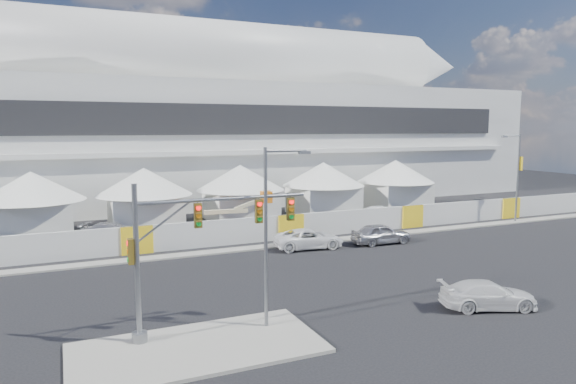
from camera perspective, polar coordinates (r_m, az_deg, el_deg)
name	(u,v)px	position (r m, az deg, el deg)	size (l,w,h in m)	color
ground	(300,306)	(26.58, 1.32, -12.52)	(160.00, 160.00, 0.00)	black
median_island	(198,348)	(22.04, -9.99, -16.71)	(10.00, 5.00, 0.15)	gray
far_curb	(444,229)	(47.49, 16.93, -3.93)	(80.00, 1.20, 0.12)	gray
stadium	(223,124)	(66.99, -7.19, 7.55)	(80.00, 24.80, 21.98)	silver
tent_row	(194,191)	(48.29, -10.38, 0.15)	(53.40, 8.40, 5.40)	white
hoarding_fence	(290,227)	(41.47, 0.26, -3.88)	(70.00, 0.25, 2.00)	silver
scaffold_tower	(476,147)	(81.61, 20.13, 4.67)	(4.40, 4.40, 12.00)	#595B60
sedan_silver	(381,234)	(40.50, 10.30, -4.57)	(4.66, 1.87, 1.59)	#A4A5A9
pickup_curb	(309,239)	(38.40, 2.31, -5.20)	(5.22, 2.41, 1.45)	white
pickup_near	(488,295)	(27.87, 21.34, -10.60)	(4.72, 1.92, 1.37)	silver
lot_car_a	(382,215)	(49.62, 10.40, -2.49)	(4.41, 1.54, 1.45)	white
lot_car_b	(483,204)	(59.17, 20.85, -1.29)	(4.28, 1.72, 1.46)	black
lot_car_c	(113,232)	(43.03, -18.82, -4.23)	(5.03, 2.05, 1.46)	silver
traffic_mast	(180,251)	(22.11, -11.86, -6.47)	(7.83, 0.64, 6.59)	gray
streetlight_median	(270,225)	(22.53, -1.99, -3.65)	(2.21, 0.22, 7.98)	gray
streetlight_curb	(517,171)	(52.72, 24.06, 2.12)	(2.49, 0.56, 8.40)	gray
boom_lift	(220,223)	(43.57, -7.54, -3.48)	(6.98, 1.88, 3.51)	orange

